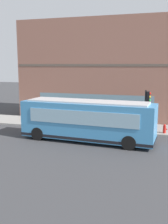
# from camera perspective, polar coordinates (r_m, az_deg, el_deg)

# --- Properties ---
(ground) EXTENTS (120.00, 120.00, 0.00)m
(ground) POSITION_cam_1_polar(r_m,az_deg,el_deg) (21.44, -2.62, -5.50)
(ground) COLOR #38383A
(sidewalk_curb) EXTENTS (3.91, 40.00, 0.15)m
(sidewalk_curb) POSITION_cam_1_polar(r_m,az_deg,el_deg) (25.62, 0.85, -2.76)
(sidewalk_curb) COLOR gray
(sidewalk_curb) RESTS_ON ground
(building_corner) EXTENTS (6.89, 16.81, 10.27)m
(building_corner) POSITION_cam_1_polar(r_m,az_deg,el_deg) (30.19, 3.79, 8.81)
(building_corner) COLOR #8C5B4C
(building_corner) RESTS_ON ground
(city_bus_nearside) EXTENTS (3.10, 10.17, 3.07)m
(city_bus_nearside) POSITION_cam_1_polar(r_m,az_deg,el_deg) (20.33, 0.66, -1.84)
(city_bus_nearside) COLOR #3F8CC6
(city_bus_nearside) RESTS_ON ground
(traffic_light_near_corner) EXTENTS (0.32, 0.49, 3.49)m
(traffic_light_near_corner) POSITION_cam_1_polar(r_m,az_deg,el_deg) (22.95, 13.12, 1.87)
(traffic_light_near_corner) COLOR black
(traffic_light_near_corner) RESTS_ON sidewalk_curb
(fire_hydrant) EXTENTS (0.35, 0.35, 0.74)m
(fire_hydrant) POSITION_cam_1_polar(r_m,az_deg,el_deg) (23.25, 16.57, -3.39)
(fire_hydrant) COLOR red
(fire_hydrant) RESTS_ON sidewalk_curb
(pedestrian_by_light_pole) EXTENTS (0.32, 0.32, 1.71)m
(pedestrian_by_light_pole) POSITION_cam_1_polar(r_m,az_deg,el_deg) (25.05, 13.45, -0.85)
(pedestrian_by_light_pole) COLOR silver
(pedestrian_by_light_pole) RESTS_ON sidewalk_curb
(pedestrian_near_hydrant) EXTENTS (0.32, 0.32, 1.61)m
(pedestrian_near_hydrant) POSITION_cam_1_polar(r_m,az_deg,el_deg) (28.56, -10.05, 0.43)
(pedestrian_near_hydrant) COLOR gold
(pedestrian_near_hydrant) RESTS_ON sidewalk_curb
(pedestrian_walking_along_curb) EXTENTS (0.32, 0.32, 1.55)m
(pedestrian_walking_along_curb) POSITION_cam_1_polar(r_m,az_deg,el_deg) (25.66, 9.75, -0.70)
(pedestrian_walking_along_curb) COLOR #3F8C4C
(pedestrian_walking_along_curb) RESTS_ON sidewalk_curb
(newspaper_vending_box) EXTENTS (0.44, 0.42, 0.90)m
(newspaper_vending_box) POSITION_cam_1_polar(r_m,az_deg,el_deg) (26.57, 0.45, -1.14)
(newspaper_vending_box) COLOR #BF3F19
(newspaper_vending_box) RESTS_ON sidewalk_curb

